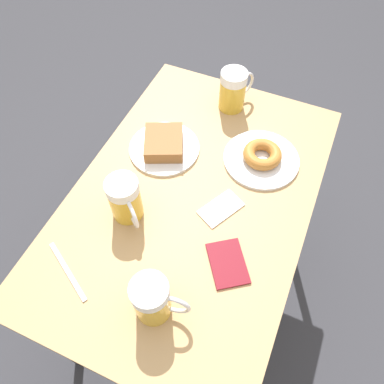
# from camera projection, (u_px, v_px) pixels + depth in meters

# --- Properties ---
(ground_plane) EXTENTS (8.00, 8.00, 0.00)m
(ground_plane) POSITION_uv_depth(u_px,v_px,m) (192.00, 285.00, 1.67)
(ground_plane) COLOR #333338
(table) EXTENTS (0.66, 1.01, 0.73)m
(table) POSITION_uv_depth(u_px,v_px,m) (192.00, 209.00, 1.13)
(table) COLOR tan
(table) RESTS_ON ground_plane
(plate_with_cake) EXTENTS (0.22, 0.22, 0.05)m
(plate_with_cake) POSITION_uv_depth(u_px,v_px,m) (164.00, 145.00, 1.15)
(plate_with_cake) COLOR silver
(plate_with_cake) RESTS_ON table
(plate_with_donut) EXTENTS (0.23, 0.23, 0.05)m
(plate_with_donut) POSITION_uv_depth(u_px,v_px,m) (262.00, 157.00, 1.13)
(plate_with_donut) COLOR silver
(plate_with_donut) RESTS_ON table
(beer_mug_left) EXTENTS (0.13, 0.09, 0.14)m
(beer_mug_left) POSITION_uv_depth(u_px,v_px,m) (153.00, 299.00, 0.83)
(beer_mug_left) COLOR gold
(beer_mug_left) RESTS_ON table
(beer_mug_center) EXTENTS (0.12, 0.11, 0.14)m
(beer_mug_center) POSITION_uv_depth(u_px,v_px,m) (125.00, 200.00, 0.98)
(beer_mug_center) COLOR gold
(beer_mug_center) RESTS_ON table
(beer_mug_right) EXTENTS (0.09, 0.13, 0.14)m
(beer_mug_right) POSITION_uv_depth(u_px,v_px,m) (233.00, 90.00, 1.22)
(beer_mug_right) COLOR gold
(beer_mug_right) RESTS_ON table
(napkin_folded) EXTENTS (0.12, 0.14, 0.00)m
(napkin_folded) POSITION_uv_depth(u_px,v_px,m) (221.00, 208.00, 1.04)
(napkin_folded) COLOR white
(napkin_folded) RESTS_ON table
(fork) EXTENTS (0.17, 0.10, 0.00)m
(fork) POSITION_uv_depth(u_px,v_px,m) (68.00, 271.00, 0.94)
(fork) COLOR silver
(fork) RESTS_ON table
(passport_near_edge) EXTENTS (0.14, 0.15, 0.01)m
(passport_near_edge) POSITION_uv_depth(u_px,v_px,m) (228.00, 263.00, 0.95)
(passport_near_edge) COLOR maroon
(passport_near_edge) RESTS_ON table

